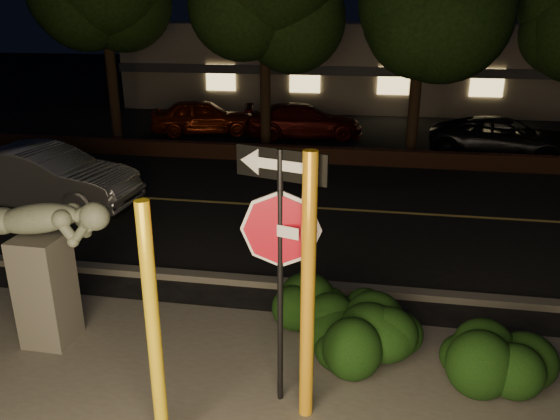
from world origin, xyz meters
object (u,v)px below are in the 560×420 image
(yellow_pole_right, at_px, (308,294))
(silver_sedan, at_px, (44,177))
(sculpture, at_px, (43,256))
(parked_car_red, at_px, (203,117))
(yellow_pole_left, at_px, (154,337))
(parked_car_darkred, at_px, (304,121))
(signpost, at_px, (280,231))
(parked_car_dark, at_px, (505,139))

(yellow_pole_right, bearing_deg, silver_sedan, 139.06)
(sculpture, distance_m, parked_car_red, 14.36)
(yellow_pole_left, xyz_separation_m, parked_car_red, (-4.52, 15.92, -0.76))
(yellow_pole_right, distance_m, parked_car_darkred, 15.20)
(yellow_pole_left, xyz_separation_m, parked_car_darkred, (-0.59, 15.89, -0.80))
(sculpture, height_order, parked_car_red, sculpture)
(yellow_pole_right, distance_m, silver_sedan, 9.52)
(yellow_pole_left, bearing_deg, yellow_pole_right, 30.92)
(signpost, bearing_deg, yellow_pole_right, -12.30)
(silver_sedan, height_order, parked_car_darkred, silver_sedan)
(yellow_pole_right, bearing_deg, sculpture, 166.69)
(sculpture, relative_size, silver_sedan, 0.48)
(sculpture, height_order, parked_car_dark, sculpture)
(yellow_pole_right, height_order, sculpture, yellow_pole_right)
(yellow_pole_right, xyz_separation_m, signpost, (-0.34, 0.20, 0.64))
(silver_sedan, height_order, parked_car_red, silver_sedan)
(parked_car_dark, bearing_deg, signpost, 174.68)
(signpost, height_order, parked_car_darkred, signpost)
(silver_sedan, distance_m, parked_car_red, 8.93)
(parked_car_red, bearing_deg, silver_sedan, 157.24)
(signpost, distance_m, parked_car_darkred, 15.01)
(silver_sedan, xyz_separation_m, parked_car_red, (1.21, 8.84, -0.07))
(yellow_pole_left, height_order, parked_car_red, yellow_pole_left)
(parked_car_dark, bearing_deg, silver_sedan, 136.32)
(sculpture, xyz_separation_m, silver_sedan, (-3.41, 5.33, -0.60))
(silver_sedan, distance_m, parked_car_darkred, 10.21)
(sculpture, relative_size, parked_car_darkred, 0.50)
(parked_car_darkred, bearing_deg, silver_sedan, 138.01)
(yellow_pole_right, relative_size, parked_car_dark, 0.69)
(sculpture, distance_m, silver_sedan, 6.35)
(sculpture, xyz_separation_m, parked_car_darkred, (1.74, 14.14, -0.71))
(sculpture, height_order, parked_car_darkred, sculpture)
(sculpture, bearing_deg, parked_car_red, 99.76)
(yellow_pole_left, relative_size, parked_car_red, 0.73)
(yellow_pole_left, relative_size, yellow_pole_right, 0.90)
(sculpture, bearing_deg, parked_car_darkred, 83.95)
(yellow_pole_left, distance_m, sculpture, 2.91)
(parked_car_red, bearing_deg, sculpture, 173.86)
(parked_car_darkred, bearing_deg, yellow_pole_left, 170.40)
(signpost, xyz_separation_m, parked_car_red, (-5.61, 14.86, -1.57))
(yellow_pole_right, distance_m, signpost, 0.75)
(yellow_pole_right, xyz_separation_m, parked_car_dark, (4.80, 13.11, -0.95))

